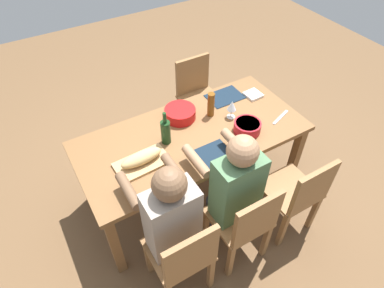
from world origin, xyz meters
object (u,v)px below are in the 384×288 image
(chair_near_right, at_px, (298,193))
(cutting_board, at_px, (142,163))
(serving_bowl_fruit, at_px, (247,126))
(wine_glass, at_px, (232,106))
(bread_loaf, at_px, (141,158))
(dining_table, at_px, (192,142))
(chair_near_center, at_px, (245,222))
(serving_bowl_greens, at_px, (180,113))
(wine_bottle, at_px, (166,132))
(chair_near_left, at_px, (184,256))
(diner_near_center, at_px, (233,186))
(napkin_stack, at_px, (253,95))
(beer_bottle, at_px, (211,105))
(chair_far_right, at_px, (197,93))
(diner_near_left, at_px, (169,218))

(chair_near_right, xyz_separation_m, cutting_board, (-0.99, 0.67, 0.27))
(serving_bowl_fruit, height_order, wine_glass, wine_glass)
(serving_bowl_fruit, height_order, bread_loaf, bread_loaf)
(dining_table, bearing_deg, chair_near_center, -90.00)
(serving_bowl_greens, height_order, wine_bottle, wine_bottle)
(chair_near_center, height_order, serving_bowl_fruit, chair_near_center)
(chair_near_left, distance_m, bread_loaf, 0.74)
(dining_table, distance_m, diner_near_center, 0.58)
(diner_near_center, height_order, cutting_board, diner_near_center)
(dining_table, xyz_separation_m, diner_near_center, (0.00, -0.57, 0.04))
(serving_bowl_greens, height_order, napkin_stack, serving_bowl_greens)
(dining_table, xyz_separation_m, serving_bowl_fruit, (0.40, -0.19, 0.13))
(napkin_stack, bearing_deg, chair_near_left, -143.81)
(serving_bowl_greens, bearing_deg, beer_bottle, -21.91)
(diner_near_center, relative_size, chair_far_right, 1.41)
(wine_glass, bearing_deg, chair_near_right, -81.35)
(diner_near_left, height_order, beer_bottle, diner_near_left)
(chair_near_left, distance_m, serving_bowl_fruit, 1.12)
(beer_bottle, distance_m, napkin_stack, 0.49)
(diner_near_center, xyz_separation_m, bread_loaf, (-0.48, 0.49, 0.11))
(dining_table, xyz_separation_m, wine_bottle, (-0.22, 0.03, 0.19))
(beer_bottle, bearing_deg, cutting_board, -163.47)
(diner_near_left, relative_size, serving_bowl_greens, 4.58)
(chair_near_center, distance_m, napkin_stack, 1.21)
(cutting_board, distance_m, wine_glass, 0.88)
(serving_bowl_greens, bearing_deg, diner_near_center, -91.32)
(diner_near_center, height_order, beer_bottle, diner_near_center)
(chair_near_center, relative_size, wine_glass, 5.12)
(diner_near_center, distance_m, wine_glass, 0.73)
(chair_near_center, height_order, bread_loaf, same)
(diner_near_left, xyz_separation_m, napkin_stack, (1.26, 0.74, 0.05))
(dining_table, height_order, beer_bottle, beer_bottle)
(napkin_stack, bearing_deg, chair_far_right, 111.29)
(chair_near_right, distance_m, bread_loaf, 1.24)
(wine_glass, bearing_deg, diner_near_left, -146.82)
(dining_table, relative_size, diner_near_center, 1.55)
(serving_bowl_greens, bearing_deg, wine_glass, -29.37)
(chair_near_left, bearing_deg, wine_glass, 40.59)
(chair_near_right, height_order, serving_bowl_fruit, chair_near_right)
(serving_bowl_fruit, bearing_deg, bread_loaf, 173.31)
(diner_near_left, relative_size, wine_glass, 7.23)
(serving_bowl_greens, distance_m, beer_bottle, 0.27)
(diner_near_center, bearing_deg, serving_bowl_greens, 88.68)
(chair_near_center, xyz_separation_m, diner_near_left, (-0.51, 0.18, 0.21))
(serving_bowl_greens, relative_size, cutting_board, 0.66)
(serving_bowl_greens, bearing_deg, cutting_board, -147.46)
(diner_near_center, bearing_deg, chair_near_right, -19.75)
(wine_bottle, relative_size, wine_glass, 1.75)
(napkin_stack, bearing_deg, diner_near_center, -135.35)
(chair_near_right, bearing_deg, chair_far_right, 90.00)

